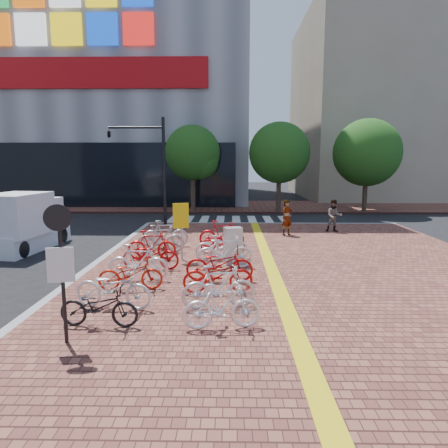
{
  "coord_description": "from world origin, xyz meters",
  "views": [
    {
      "loc": [
        0.68,
        -10.43,
        3.61
      ],
      "look_at": [
        0.42,
        4.25,
        1.3
      ],
      "focal_mm": 32.0,
      "sensor_mm": 36.0,
      "label": 1
    }
  ],
  "objects_px": {
    "bike_0": "(99,306)",
    "utility_box": "(233,246)",
    "bike_9": "(219,287)",
    "notice_sign": "(61,257)",
    "bike_1": "(113,288)",
    "bike_11": "(219,264)",
    "bike_8": "(222,306)",
    "bike_14": "(223,242)",
    "pedestrian_a": "(287,218)",
    "bike_7": "(165,234)",
    "bike_10": "(218,275)",
    "yellow_sign": "(181,221)",
    "bike_3": "(138,262)",
    "traffic_light_pole": "(139,152)",
    "bike_4": "(151,255)",
    "bike_6": "(161,239)",
    "pedestrian_b": "(334,216)",
    "bike_15": "(222,234)",
    "bike_13": "(222,246)",
    "bike_5": "(152,245)",
    "bike_2": "(131,274)",
    "bike_12": "(225,252)"
  },
  "relations": [
    {
      "from": "bike_4",
      "to": "utility_box",
      "type": "bearing_deg",
      "value": -72.07
    },
    {
      "from": "bike_9",
      "to": "utility_box",
      "type": "height_order",
      "value": "utility_box"
    },
    {
      "from": "bike_0",
      "to": "bike_2",
      "type": "distance_m",
      "value": 2.43
    },
    {
      "from": "bike_7",
      "to": "bike_8",
      "type": "distance_m",
      "value": 8.39
    },
    {
      "from": "bike_3",
      "to": "bike_11",
      "type": "bearing_deg",
      "value": -86.47
    },
    {
      "from": "bike_1",
      "to": "bike_4",
      "type": "bearing_deg",
      "value": 6.73
    },
    {
      "from": "bike_11",
      "to": "yellow_sign",
      "type": "height_order",
      "value": "yellow_sign"
    },
    {
      "from": "bike_12",
      "to": "utility_box",
      "type": "distance_m",
      "value": 0.68
    },
    {
      "from": "bike_12",
      "to": "notice_sign",
      "type": "height_order",
      "value": "notice_sign"
    },
    {
      "from": "bike_1",
      "to": "bike_11",
      "type": "height_order",
      "value": "bike_11"
    },
    {
      "from": "bike_4",
      "to": "yellow_sign",
      "type": "bearing_deg",
      "value": -33.48
    },
    {
      "from": "bike_6",
      "to": "pedestrian_b",
      "type": "xyz_separation_m",
      "value": [
        7.78,
        4.74,
        0.25
      ]
    },
    {
      "from": "bike_6",
      "to": "bike_9",
      "type": "relative_size",
      "value": 1.02
    },
    {
      "from": "bike_1",
      "to": "notice_sign",
      "type": "height_order",
      "value": "notice_sign"
    },
    {
      "from": "bike_0",
      "to": "utility_box",
      "type": "xyz_separation_m",
      "value": [
        2.84,
        5.3,
        0.19
      ]
    },
    {
      "from": "bike_10",
      "to": "bike_15",
      "type": "xyz_separation_m",
      "value": [
        -0.03,
        5.62,
        0.06
      ]
    },
    {
      "from": "bike_15",
      "to": "utility_box",
      "type": "height_order",
      "value": "utility_box"
    },
    {
      "from": "yellow_sign",
      "to": "traffic_light_pole",
      "type": "distance_m",
      "value": 8.63
    },
    {
      "from": "bike_9",
      "to": "bike_10",
      "type": "height_order",
      "value": "bike_9"
    },
    {
      "from": "bike_3",
      "to": "bike_5",
      "type": "xyz_separation_m",
      "value": [
        -0.09,
        2.52,
        -0.02
      ]
    },
    {
      "from": "bike_0",
      "to": "bike_11",
      "type": "distance_m",
      "value": 4.11
    },
    {
      "from": "bike_2",
      "to": "bike_10",
      "type": "distance_m",
      "value": 2.38
    },
    {
      "from": "bike_8",
      "to": "bike_14",
      "type": "xyz_separation_m",
      "value": [
        -0.12,
        6.81,
        -0.05
      ]
    },
    {
      "from": "pedestrian_a",
      "to": "notice_sign",
      "type": "relative_size",
      "value": 0.63
    },
    {
      "from": "bike_2",
      "to": "traffic_light_pole",
      "type": "height_order",
      "value": "traffic_light_pole"
    },
    {
      "from": "bike_7",
      "to": "bike_11",
      "type": "height_order",
      "value": "bike_7"
    },
    {
      "from": "bike_9",
      "to": "pedestrian_b",
      "type": "distance_m",
      "value": 11.85
    },
    {
      "from": "bike_9",
      "to": "bike_3",
      "type": "bearing_deg",
      "value": 37.46
    },
    {
      "from": "bike_7",
      "to": "bike_14",
      "type": "height_order",
      "value": "bike_7"
    },
    {
      "from": "bike_7",
      "to": "yellow_sign",
      "type": "distance_m",
      "value": 2.52
    },
    {
      "from": "bike_5",
      "to": "bike_8",
      "type": "height_order",
      "value": "bike_5"
    },
    {
      "from": "yellow_sign",
      "to": "bike_2",
      "type": "bearing_deg",
      "value": -106.55
    },
    {
      "from": "bike_5",
      "to": "traffic_light_pole",
      "type": "relative_size",
      "value": 0.3
    },
    {
      "from": "bike_6",
      "to": "pedestrian_a",
      "type": "bearing_deg",
      "value": -64.85
    },
    {
      "from": "bike_0",
      "to": "bike_2",
      "type": "xyz_separation_m",
      "value": [
        0.06,
        2.43,
        0.01
      ]
    },
    {
      "from": "bike_8",
      "to": "utility_box",
      "type": "relative_size",
      "value": 1.31
    },
    {
      "from": "pedestrian_b",
      "to": "traffic_light_pole",
      "type": "relative_size",
      "value": 0.28
    },
    {
      "from": "bike_7",
      "to": "bike_4",
      "type": "bearing_deg",
      "value": 170.61
    },
    {
      "from": "bike_5",
      "to": "yellow_sign",
      "type": "xyz_separation_m",
      "value": [
        1.08,
        -0.08,
        0.88
      ]
    },
    {
      "from": "bike_0",
      "to": "bike_7",
      "type": "relative_size",
      "value": 0.91
    },
    {
      "from": "bike_10",
      "to": "bike_5",
      "type": "bearing_deg",
      "value": 27.11
    },
    {
      "from": "bike_7",
      "to": "bike_10",
      "type": "relative_size",
      "value": 0.99
    },
    {
      "from": "bike_9",
      "to": "bike_13",
      "type": "bearing_deg",
      "value": -9.75
    },
    {
      "from": "bike_10",
      "to": "bike_13",
      "type": "distance_m",
      "value": 3.64
    },
    {
      "from": "bike_9",
      "to": "pedestrian_a",
      "type": "bearing_deg",
      "value": -27.18
    },
    {
      "from": "bike_14",
      "to": "pedestrian_b",
      "type": "height_order",
      "value": "pedestrian_b"
    },
    {
      "from": "bike_0",
      "to": "bike_10",
      "type": "bearing_deg",
      "value": -43.96
    },
    {
      "from": "bike_10",
      "to": "bike_15",
      "type": "bearing_deg",
      "value": -7.09
    },
    {
      "from": "bike_9",
      "to": "notice_sign",
      "type": "bearing_deg",
      "value": 112.98
    },
    {
      "from": "bike_4",
      "to": "bike_13",
      "type": "height_order",
      "value": "bike_13"
    }
  ]
}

